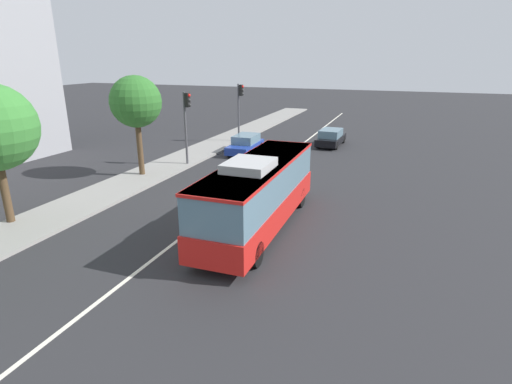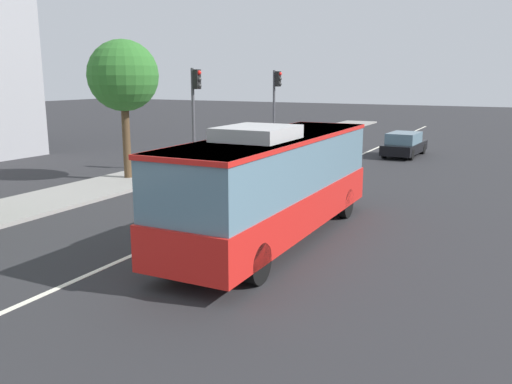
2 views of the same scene
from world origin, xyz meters
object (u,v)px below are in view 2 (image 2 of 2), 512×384
sedan_black (404,144)px  traffic_light_mid_block (195,101)px  sedan_blue (280,149)px  street_tree_kerbside_centre (123,76)px  transit_bus (275,180)px  traffic_light_near_corner (276,96)px

sedan_black → traffic_light_mid_block: traffic_light_mid_block is taller
sedan_blue → street_tree_kerbside_centre: size_ratio=0.71×
sedan_black → traffic_light_mid_block: 13.61m
transit_bus → street_tree_kerbside_centre: size_ratio=1.56×
sedan_black → traffic_light_near_corner: size_ratio=0.88×
transit_bus → traffic_light_near_corner: traffic_light_near_corner is taller
traffic_light_mid_block → transit_bus: bearing=-41.7°
sedan_black → street_tree_kerbside_centre: size_ratio=0.71×
transit_bus → street_tree_kerbside_centre: 11.86m
transit_bus → traffic_light_mid_block: bearing=43.6°
sedan_blue → traffic_light_near_corner: traffic_light_near_corner is taller
sedan_black → street_tree_kerbside_centre: street_tree_kerbside_centre is taller
transit_bus → traffic_light_near_corner: 19.79m
transit_bus → traffic_light_mid_block: traffic_light_mid_block is taller
traffic_light_near_corner → street_tree_kerbside_centre: street_tree_kerbside_centre is taller
sedan_black → street_tree_kerbside_centre: 17.50m
sedan_blue → sedan_black: size_ratio=1.00×
sedan_blue → sedan_black: bearing=129.4°
traffic_light_near_corner → traffic_light_mid_block: (-9.02, 0.24, 0.00)m
traffic_light_near_corner → street_tree_kerbside_centre: 12.68m
sedan_blue → traffic_light_mid_block: traffic_light_mid_block is taller
traffic_light_mid_block → traffic_light_near_corner: bearing=92.6°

